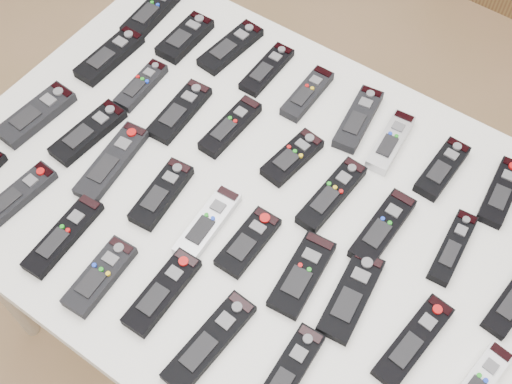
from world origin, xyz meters
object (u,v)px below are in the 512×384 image
Objects in this scene: remote_4 at (307,94)px; remote_23 at (208,223)px; remote_20 at (88,132)px; remote_32 at (100,276)px; remote_28 at (477,384)px; remote_31 at (63,235)px; remote_19 at (36,115)px; remote_6 at (391,142)px; remote_25 at (302,274)px; remote_16 at (383,228)px; remote_0 at (153,11)px; remote_24 at (248,242)px; remote_3 at (267,69)px; remote_14 at (292,157)px; remote_8 at (501,192)px; remote_7 at (442,169)px; remote_27 at (413,341)px; remote_17 at (453,247)px; remote_21 at (112,162)px; remote_33 at (162,292)px; remote_11 at (141,85)px; remote_22 at (162,194)px; remote_34 at (210,342)px; remote_35 at (286,376)px; remote_1 at (185,37)px; remote_26 at (351,296)px; remote_5 at (358,119)px; table at (256,212)px; remote_10 at (110,56)px; remote_2 at (231,47)px; remote_15 at (332,195)px; remote_30 at (18,196)px; remote_12 at (180,111)px; remote_13 at (230,127)px.

remote_4 is 0.92× the size of remote_23.
remote_32 reaches higher than remote_20.
remote_31 is at bearing -158.43° from remote_28.
remote_19 is at bearing 141.61° from remote_31.
remote_25 is (0.01, -0.37, -0.00)m from remote_6.
remote_23 is (-0.28, -0.19, -0.00)m from remote_16.
remote_0 is 0.68m from remote_24.
remote_14 is (0.18, -0.18, 0.00)m from remote_3.
remote_32 reaches higher than remote_8.
remote_7 reaches higher than remote_20.
remote_3 is at bearing 152.58° from remote_27.
remote_6 is 0.99× the size of remote_17.
remote_20 is 1.05× the size of remote_25.
remote_33 is (0.27, -0.17, 0.00)m from remote_21.
remote_24 is (0.22, -0.39, 0.00)m from remote_3.
remote_32 is at bearing -62.33° from remote_11.
remote_14 is at bearing 47.82° from remote_22.
remote_17 is at bearing -103.57° from remote_8.
remote_23 is at bearing -94.60° from remote_14.
remote_24 is at bearing -71.99° from remote_14.
remote_35 reaches higher than remote_34.
remote_33 is at bearing -132.01° from remote_8.
remote_1 is 0.85× the size of remote_26.
remote_5 reaches higher than remote_24.
table is 0.39m from remote_31.
remote_26 is at bearing -13.28° from remote_10.
remote_33 is at bearing -59.60° from remote_2.
remote_1 and remote_33 have the same top height.
remote_15 is 0.63m from remote_30.
remote_17 reaches higher than remote_23.
table is 7.20× the size of remote_33.
remote_28 is (0.37, -0.37, -0.00)m from remote_6.
remote_26 is at bearing -176.22° from remote_28.
remote_16 reaches higher than remote_3.
remote_3 is 0.23m from remote_12.
remote_7 is at bearing 76.99° from remote_34.
remote_23 is (0.12, -0.00, -0.00)m from remote_22.
table is 6.36× the size of remote_0.
remote_33 is (-0.19, -0.18, 0.00)m from remote_25.
remote_13 is 0.88× the size of remote_27.
remote_10 is (-0.44, -0.17, 0.00)m from remote_4.
remote_26 is 0.19m from remote_35.
remote_21 is at bearing 147.21° from remote_33.
remote_7 is at bearing 12.28° from remote_10.
remote_30 is (-0.40, -0.39, 0.00)m from remote_14.
remote_13 is at bearing 133.55° from remote_35.
remote_17 is 0.96× the size of remote_30.
remote_28 is (0.28, -0.17, -0.00)m from remote_16.
remote_11 is at bearing 145.24° from remote_34.
remote_22 is at bearing -3.58° from remote_20.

